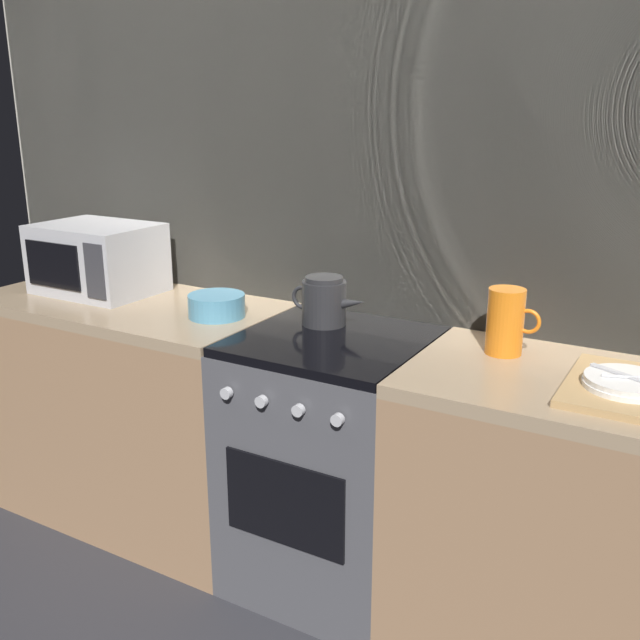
# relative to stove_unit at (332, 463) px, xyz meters

# --- Properties ---
(ground_plane) EXTENTS (8.00, 8.00, 0.00)m
(ground_plane) POSITION_rel_stove_unit_xyz_m (0.00, 0.00, -0.45)
(ground_plane) COLOR #2D2D33
(back_wall) EXTENTS (3.60, 0.05, 2.40)m
(back_wall) POSITION_rel_stove_unit_xyz_m (0.00, 0.32, 0.75)
(back_wall) COLOR #B2AD9E
(back_wall) RESTS_ON ground_plane
(counter_left) EXTENTS (1.20, 0.60, 0.90)m
(counter_left) POSITION_rel_stove_unit_xyz_m (-0.90, 0.00, 0.00)
(counter_left) COLOR #997251
(counter_left) RESTS_ON ground_plane
(stove_unit) EXTENTS (0.60, 0.63, 0.90)m
(stove_unit) POSITION_rel_stove_unit_xyz_m (0.00, 0.00, 0.00)
(stove_unit) COLOR #4C4C51
(stove_unit) RESTS_ON ground_plane
(counter_right) EXTENTS (1.20, 0.60, 0.90)m
(counter_right) POSITION_rel_stove_unit_xyz_m (0.90, 0.00, 0.00)
(counter_right) COLOR #997251
(counter_right) RESTS_ON ground_plane
(microwave) EXTENTS (0.46, 0.35, 0.27)m
(microwave) POSITION_rel_stove_unit_xyz_m (-1.09, 0.05, 0.59)
(microwave) COLOR #B2B2B7
(microwave) RESTS_ON counter_left
(kettle) EXTENTS (0.28, 0.15, 0.17)m
(kettle) POSITION_rel_stove_unit_xyz_m (-0.09, 0.11, 0.53)
(kettle) COLOR #262628
(kettle) RESTS_ON stove_unit
(mixing_bowl) EXTENTS (0.20, 0.20, 0.08)m
(mixing_bowl) POSITION_rel_stove_unit_xyz_m (-0.47, 0.00, 0.49)
(mixing_bowl) COLOR teal
(mixing_bowl) RESTS_ON counter_left
(pitcher) EXTENTS (0.16, 0.11, 0.20)m
(pitcher) POSITION_rel_stove_unit_xyz_m (0.52, 0.12, 0.55)
(pitcher) COLOR orange
(pitcher) RESTS_ON counter_right
(dish_pile) EXTENTS (0.30, 0.40, 0.06)m
(dish_pile) POSITION_rel_stove_unit_xyz_m (0.89, -0.03, 0.47)
(dish_pile) COLOR tan
(dish_pile) RESTS_ON counter_right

